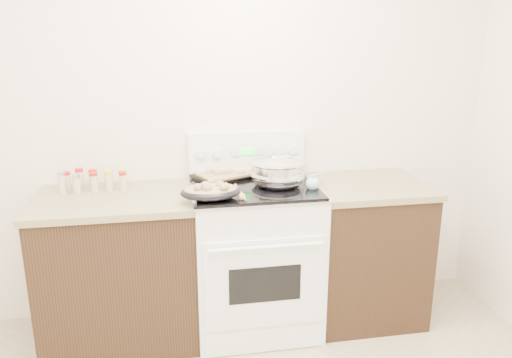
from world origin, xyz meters
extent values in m
cube|color=white|center=(0.00, 1.77, 1.35)|extent=(4.00, 0.05, 2.70)
cube|color=black|center=(-0.48, 1.43, 0.44)|extent=(0.90, 0.64, 0.88)
cube|color=brown|center=(-0.48, 1.43, 0.90)|extent=(0.93, 0.67, 0.04)
cube|color=black|center=(1.08, 1.43, 0.44)|extent=(0.70, 0.64, 0.88)
cube|color=brown|center=(1.08, 1.43, 0.90)|extent=(0.73, 0.67, 0.04)
cube|color=white|center=(0.35, 1.42, 0.46)|extent=(0.76, 0.66, 0.92)
cube|color=white|center=(0.35, 1.08, 0.45)|extent=(0.70, 0.01, 0.55)
cube|color=black|center=(0.35, 1.08, 0.46)|extent=(0.42, 0.01, 0.22)
cylinder|color=white|center=(0.35, 1.04, 0.70)|extent=(0.65, 0.02, 0.02)
cube|color=white|center=(0.35, 1.09, 0.08)|extent=(0.70, 0.01, 0.14)
cube|color=silver|center=(0.35, 1.42, 0.93)|extent=(0.78, 0.68, 0.01)
cube|color=black|center=(0.35, 1.42, 0.94)|extent=(0.74, 0.64, 0.01)
cube|color=white|center=(0.35, 1.72, 1.08)|extent=(0.76, 0.07, 0.28)
cylinder|color=white|center=(0.05, 1.67, 1.10)|extent=(0.06, 0.02, 0.06)
cylinder|color=white|center=(0.15, 1.67, 1.10)|extent=(0.06, 0.02, 0.06)
cylinder|color=white|center=(0.55, 1.67, 1.10)|extent=(0.06, 0.02, 0.06)
cylinder|color=white|center=(0.65, 1.67, 1.10)|extent=(0.06, 0.02, 0.06)
cube|color=#19E533|center=(0.35, 1.67, 1.10)|extent=(0.09, 0.00, 0.04)
cube|color=silver|center=(0.27, 1.67, 1.10)|extent=(0.05, 0.00, 0.05)
cube|color=silver|center=(0.43, 1.67, 1.10)|extent=(0.05, 0.00, 0.05)
ellipsoid|color=silver|center=(0.49, 1.40, 1.01)|extent=(0.36, 0.36, 0.20)
cylinder|color=silver|center=(0.49, 1.40, 0.95)|extent=(0.18, 0.18, 0.01)
torus|color=silver|center=(0.49, 1.40, 1.09)|extent=(0.34, 0.34, 0.02)
cylinder|color=silver|center=(0.49, 1.40, 1.03)|extent=(0.32, 0.32, 0.11)
cylinder|color=brown|center=(0.49, 1.40, 1.08)|extent=(0.30, 0.30, 0.00)
cube|color=#C4B591|center=(0.52, 1.53, 1.08)|extent=(0.03, 0.03, 0.02)
cube|color=#C4B591|center=(0.52, 1.46, 1.08)|extent=(0.03, 0.03, 0.02)
cube|color=#C4B591|center=(0.45, 1.44, 1.08)|extent=(0.03, 0.03, 0.02)
cube|color=#C4B591|center=(0.52, 1.50, 1.08)|extent=(0.04, 0.04, 0.03)
cube|color=#C4B591|center=(0.44, 1.31, 1.08)|extent=(0.04, 0.04, 0.03)
cube|color=#C4B591|center=(0.53, 1.43, 1.08)|extent=(0.03, 0.03, 0.02)
cube|color=#C4B591|center=(0.42, 1.37, 1.08)|extent=(0.03, 0.03, 0.02)
cube|color=#C4B591|center=(0.57, 1.50, 1.08)|extent=(0.03, 0.03, 0.02)
cube|color=#C4B591|center=(0.52, 1.49, 1.08)|extent=(0.03, 0.03, 0.02)
cube|color=#C4B591|center=(0.46, 1.44, 1.08)|extent=(0.04, 0.04, 0.03)
cube|color=#C4B591|center=(0.51, 1.45, 1.08)|extent=(0.04, 0.04, 0.02)
cube|color=#C4B591|center=(0.53, 1.42, 1.08)|extent=(0.04, 0.04, 0.03)
cube|color=#C4B591|center=(0.52, 1.41, 1.08)|extent=(0.03, 0.03, 0.02)
cube|color=#C4B591|center=(0.45, 1.41, 1.08)|extent=(0.03, 0.03, 0.03)
cube|color=#C4B591|center=(0.53, 1.31, 1.08)|extent=(0.03, 0.03, 0.02)
cube|color=#C4B591|center=(0.47, 1.42, 1.08)|extent=(0.03, 0.03, 0.02)
ellipsoid|color=black|center=(0.06, 1.21, 0.98)|extent=(0.34, 0.24, 0.08)
ellipsoid|color=#A58558|center=(0.06, 1.21, 1.00)|extent=(0.31, 0.22, 0.06)
sphere|color=#A58558|center=(0.10, 1.28, 1.03)|extent=(0.04, 0.04, 0.04)
sphere|color=#A58558|center=(0.12, 1.19, 1.03)|extent=(0.05, 0.05, 0.05)
sphere|color=#A58558|center=(0.03, 1.19, 1.03)|extent=(0.05, 0.05, 0.05)
sphere|color=#A58558|center=(0.04, 1.15, 1.03)|extent=(0.05, 0.05, 0.05)
sphere|color=#A58558|center=(0.07, 1.27, 1.03)|extent=(0.04, 0.04, 0.04)
sphere|color=#A58558|center=(-0.01, 1.16, 1.03)|extent=(0.04, 0.04, 0.04)
sphere|color=#A58558|center=(0.14, 1.15, 1.03)|extent=(0.04, 0.04, 0.04)
sphere|color=#A58558|center=(0.13, 1.14, 1.03)|extent=(0.04, 0.04, 0.04)
cube|color=black|center=(0.21, 1.64, 0.95)|extent=(0.48, 0.42, 0.02)
cube|color=#A58558|center=(0.21, 1.64, 0.97)|extent=(0.43, 0.37, 0.02)
sphere|color=#A58558|center=(0.22, 1.63, 0.98)|extent=(0.04, 0.04, 0.04)
sphere|color=#A58558|center=(0.23, 1.64, 0.98)|extent=(0.03, 0.03, 0.03)
sphere|color=#A58558|center=(0.30, 1.60, 0.98)|extent=(0.04, 0.04, 0.04)
sphere|color=#A58558|center=(0.14, 1.61, 0.98)|extent=(0.04, 0.04, 0.04)
sphere|color=#A58558|center=(0.13, 1.63, 0.98)|extent=(0.04, 0.04, 0.04)
sphere|color=#A58558|center=(0.19, 1.62, 0.98)|extent=(0.04, 0.04, 0.04)
sphere|color=#A58558|center=(0.35, 1.72, 0.98)|extent=(0.04, 0.04, 0.04)
sphere|color=#A58558|center=(0.28, 1.61, 0.98)|extent=(0.03, 0.03, 0.03)
sphere|color=#A58558|center=(0.11, 1.69, 0.98)|extent=(0.04, 0.04, 0.04)
sphere|color=#A58558|center=(0.09, 1.66, 0.98)|extent=(0.04, 0.04, 0.04)
cylinder|color=tan|center=(0.24, 1.29, 0.95)|extent=(0.03, 0.29, 0.01)
sphere|color=tan|center=(0.23, 1.18, 0.96)|extent=(0.04, 0.04, 0.04)
sphere|color=#92D4DA|center=(0.68, 1.30, 0.97)|extent=(0.08, 0.08, 0.08)
cylinder|color=#92D4DA|center=(0.74, 1.39, 1.00)|extent=(0.15, 0.24, 0.07)
cylinder|color=#BFB28C|center=(-0.77, 1.63, 0.97)|extent=(0.05, 0.05, 0.09)
cylinder|color=#B21414|center=(-0.77, 1.63, 1.02)|extent=(0.05, 0.05, 0.02)
cylinder|color=#BFB28C|center=(-0.70, 1.63, 0.97)|extent=(0.05, 0.05, 0.11)
cylinder|color=#B21414|center=(-0.70, 1.63, 1.04)|extent=(0.05, 0.05, 0.02)
cylinder|color=#BFB28C|center=(-0.62, 1.63, 0.97)|extent=(0.05, 0.05, 0.10)
cylinder|color=#B21414|center=(-0.62, 1.63, 1.03)|extent=(0.05, 0.05, 0.02)
cylinder|color=#BFB28C|center=(-0.52, 1.63, 0.97)|extent=(0.04, 0.04, 0.10)
cylinder|color=gold|center=(-0.52, 1.63, 1.03)|extent=(0.04, 0.04, 0.02)
cylinder|color=#BFB28C|center=(-0.44, 1.63, 0.97)|extent=(0.04, 0.04, 0.09)
cylinder|color=gold|center=(-0.44, 1.63, 1.02)|extent=(0.05, 0.05, 0.02)
cylinder|color=#BFB28C|center=(-0.79, 1.55, 0.98)|extent=(0.04, 0.04, 0.11)
cylinder|color=#B2B2B7|center=(-0.79, 1.55, 1.04)|extent=(0.05, 0.05, 0.02)
cylinder|color=#BFB28C|center=(-0.70, 1.53, 0.97)|extent=(0.05, 0.05, 0.10)
cylinder|color=#B2B2B7|center=(-0.70, 1.53, 1.03)|extent=(0.05, 0.05, 0.02)
cylinder|color=#BFB28C|center=(-0.60, 1.54, 0.97)|extent=(0.05, 0.05, 0.10)
cylinder|color=#B21414|center=(-0.60, 1.54, 1.03)|extent=(0.05, 0.05, 0.02)
cylinder|color=#BFB28C|center=(-0.52, 1.55, 0.97)|extent=(0.04, 0.04, 0.11)
cylinder|color=gold|center=(-0.52, 1.55, 1.04)|extent=(0.05, 0.05, 0.02)
cylinder|color=#BFB28C|center=(-0.43, 1.54, 0.97)|extent=(0.04, 0.04, 0.10)
cylinder|color=#B21414|center=(-0.43, 1.54, 1.03)|extent=(0.04, 0.04, 0.02)
camera|label=1|loc=(-0.16, -1.44, 1.82)|focal=35.00mm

